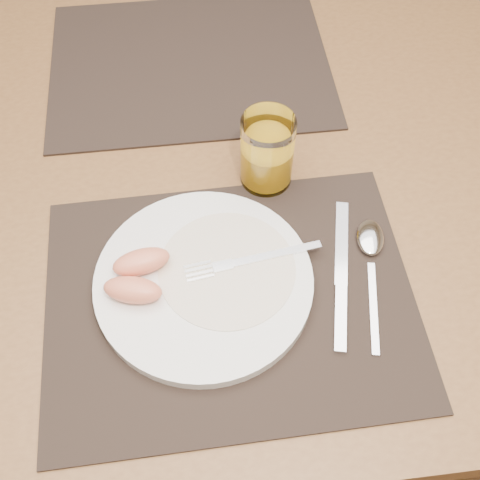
% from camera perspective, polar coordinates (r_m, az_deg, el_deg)
% --- Properties ---
extents(ground, '(5.00, 5.00, 0.00)m').
position_cam_1_polar(ground, '(1.52, -1.32, -11.78)').
color(ground, brown).
rests_on(ground, ground).
extents(table, '(1.40, 0.90, 0.75)m').
position_cam_1_polar(table, '(0.93, -2.10, 3.76)').
color(table, brown).
rests_on(table, ground).
extents(placemat_near, '(0.46, 0.36, 0.00)m').
position_cam_1_polar(placemat_near, '(0.74, -0.92, -5.65)').
color(placemat_near, black).
rests_on(placemat_near, table).
extents(placemat_far, '(0.45, 0.35, 0.00)m').
position_cam_1_polar(placemat_far, '(1.03, -4.77, 16.32)').
color(placemat_far, black).
rests_on(placemat_far, table).
extents(plate, '(0.27, 0.27, 0.02)m').
position_cam_1_polar(plate, '(0.74, -3.45, -3.95)').
color(plate, white).
rests_on(plate, placemat_near).
extents(plate_dressing, '(0.17, 0.17, 0.00)m').
position_cam_1_polar(plate_dressing, '(0.74, -1.25, -2.72)').
color(plate_dressing, white).
rests_on(plate_dressing, plate).
extents(fork, '(0.18, 0.04, 0.00)m').
position_cam_1_polar(fork, '(0.75, 0.16, -2.09)').
color(fork, silver).
rests_on(fork, plate).
extents(knife, '(0.06, 0.22, 0.01)m').
position_cam_1_polar(knife, '(0.76, 9.55, -4.23)').
color(knife, silver).
rests_on(knife, placemat_near).
extents(spoon, '(0.06, 0.19, 0.01)m').
position_cam_1_polar(spoon, '(0.79, 12.28, -0.68)').
color(spoon, silver).
rests_on(spoon, placemat_near).
extents(juice_glass, '(0.07, 0.07, 0.11)m').
position_cam_1_polar(juice_glass, '(0.81, 2.57, 8.12)').
color(juice_glass, white).
rests_on(juice_glass, placemat_near).
extents(grapefruit_wedges, '(0.09, 0.09, 0.03)m').
position_cam_1_polar(grapefruit_wedges, '(0.73, -9.74, -3.34)').
color(grapefruit_wedges, '#E6825D').
rests_on(grapefruit_wedges, plate).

